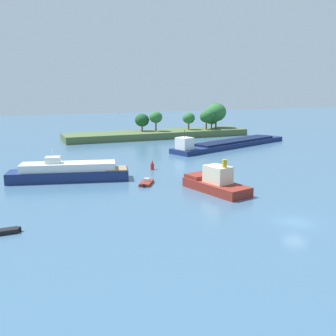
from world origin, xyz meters
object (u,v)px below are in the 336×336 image
white_riverboat (69,172)px  tugboat (215,183)px  fishing_skiff (146,183)px  cargo_barge (230,143)px  channel_buoy_red (152,166)px

white_riverboat → tugboat: bearing=-38.4°
white_riverboat → fishing_skiff: 13.76m
cargo_barge → tugboat: bearing=-123.6°
tugboat → cargo_barge: cargo_barge is taller
cargo_barge → channel_buoy_red: size_ratio=21.01×
white_riverboat → channel_buoy_red: 16.55m
white_riverboat → fishing_skiff: size_ratio=4.83×
channel_buoy_red → fishing_skiff: bearing=-114.6°
cargo_barge → channel_buoy_red: bearing=-145.8°
white_riverboat → channel_buoy_red: (16.26, 3.00, -0.64)m
white_riverboat → tugboat: white_riverboat is taller
white_riverboat → cargo_barge: 50.86m
fishing_skiff → white_riverboat: bearing=146.3°
tugboat → white_riverboat: bearing=141.6°
white_riverboat → channel_buoy_red: size_ratio=10.88×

